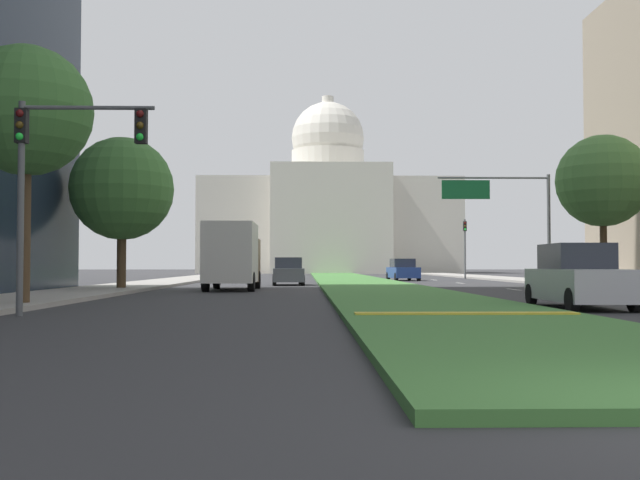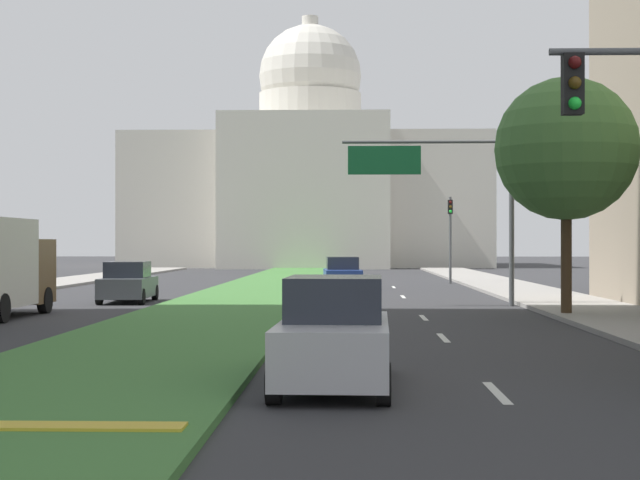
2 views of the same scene
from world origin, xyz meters
TOP-DOWN VIEW (x-y plane):
  - ground_plane at (0.00, 54.14)m, footprint 260.00×260.00m
  - grass_median at (0.00, 48.73)m, footprint 5.49×97.45m
  - lane_dashes_right at (6.84, 33.43)m, footprint 0.16×41.34m
  - sidewalk_right at (12.94, 43.31)m, footprint 4.00×97.45m
  - capitol_building at (0.00, 107.38)m, footprint 37.11×29.47m
  - traffic_light_far_right at (10.44, 58.58)m, footprint 0.28×0.35m
  - overhead_guide_sign at (8.14, 36.98)m, footprint 6.58×0.20m
  - street_tree_right_mid at (11.49, 31.26)m, footprint 4.65×4.65m
  - sedan_lead_stopped at (4.22, 15.33)m, footprint 1.98×4.74m
  - sedan_midblock at (-4.59, 39.06)m, footprint 2.05×4.43m
  - sedan_distant at (4.04, 51.52)m, footprint 2.19×4.52m

SIDE VIEW (x-z plane):
  - ground_plane at x=0.00m, z-range 0.00..0.00m
  - lane_dashes_right at x=6.84m, z-range 0.00..0.01m
  - grass_median at x=0.00m, z-range 0.00..0.14m
  - sidewalk_right at x=12.94m, z-range 0.00..0.15m
  - sedan_midblock at x=-4.59m, z-range -0.05..1.62m
  - sedan_distant at x=4.04m, z-range -0.05..1.64m
  - sedan_lead_stopped at x=4.22m, z-range -0.07..1.78m
  - traffic_light_far_right at x=10.44m, z-range 0.71..5.91m
  - overhead_guide_sign at x=8.14m, z-range 1.44..7.94m
  - street_tree_right_mid at x=11.49m, z-range 1.56..9.37m
  - capitol_building at x=0.00m, z-range -5.23..22.17m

